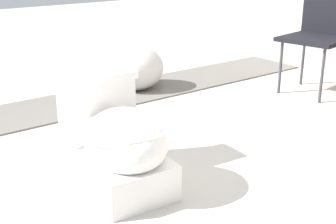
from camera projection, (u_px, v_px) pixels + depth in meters
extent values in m
plane|color=#B7B2A8|center=(128.00, 180.00, 2.27)|extent=(14.00, 14.00, 0.00)
cube|color=#605B56|center=(97.00, 99.00, 3.46)|extent=(0.56, 8.00, 0.01)
cube|color=white|center=(117.00, 168.00, 2.21)|extent=(0.63, 0.39, 0.17)
ellipsoid|color=white|center=(126.00, 140.00, 2.07)|extent=(0.47, 0.40, 0.28)
cylinder|color=white|center=(125.00, 128.00, 2.05)|extent=(0.42, 0.42, 0.03)
cube|color=white|center=(97.00, 108.00, 2.30)|extent=(0.21, 0.35, 0.30)
cube|color=white|center=(95.00, 75.00, 2.24)|extent=(0.24, 0.38, 0.04)
cylinder|color=silver|center=(110.00, 68.00, 2.27)|extent=(0.02, 0.02, 0.01)
cube|color=black|center=(315.00, 39.00, 3.49)|extent=(0.50, 0.50, 0.03)
cube|color=black|center=(331.00, 7.00, 3.56)|extent=(0.44, 0.10, 0.40)
cylinder|color=#38383D|center=(322.00, 76.00, 3.34)|extent=(0.02, 0.02, 0.40)
cylinder|color=#38383D|center=(280.00, 67.00, 3.56)|extent=(0.02, 0.02, 0.40)
cylinder|color=#38383D|center=(303.00, 60.00, 3.79)|extent=(0.02, 0.02, 0.40)
ellipsoid|color=#B7B2AD|center=(134.00, 68.00, 3.66)|extent=(0.56, 0.58, 0.35)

